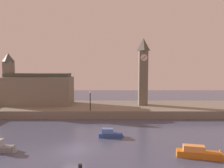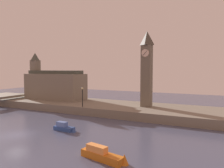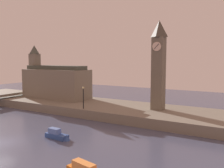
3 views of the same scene
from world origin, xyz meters
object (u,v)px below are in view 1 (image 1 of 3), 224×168
at_px(boat_tour_blue, 112,134).
at_px(clock_tower, 143,71).
at_px(parliament_hall, 36,89).
at_px(streetlamp, 90,98).
at_px(boat_patrol_orange, 202,153).
at_px(boat_cruiser_grey, 3,148).

bearing_deg(boat_tour_blue, clock_tower, 67.53).
bearing_deg(clock_tower, parliament_hall, 178.48).
bearing_deg(clock_tower, streetlamp, -152.10).
height_order(clock_tower, streetlamp, clock_tower).
xyz_separation_m(parliament_hall, boat_patrol_orange, (26.29, -23.23, -4.43)).
relative_size(clock_tower, streetlamp, 3.89).
bearing_deg(clock_tower, boat_tour_blue, -112.47).
bearing_deg(streetlamp, parliament_hall, 152.96).
xyz_separation_m(boat_patrol_orange, boat_cruiser_grey, (-22.43, 1.57, -0.01)).
relative_size(streetlamp, boat_patrol_orange, 0.69).
xyz_separation_m(boat_patrol_orange, boat_tour_blue, (-9.76, 6.49, -0.07)).
height_order(parliament_hall, streetlamp, parliament_hall).
relative_size(clock_tower, parliament_hall, 0.98).
relative_size(parliament_hall, streetlamp, 3.99).
distance_m(parliament_hall, streetlamp, 13.97).
bearing_deg(boat_tour_blue, parliament_hall, 134.65).
bearing_deg(boat_cruiser_grey, boat_patrol_orange, -4.02).
bearing_deg(parliament_hall, boat_tour_blue, -45.35).
bearing_deg(boat_tour_blue, boat_cruiser_grey, -158.79).
height_order(clock_tower, parliament_hall, clock_tower).
xyz_separation_m(clock_tower, parliament_hall, (-23.20, 0.62, -3.95)).
bearing_deg(boat_patrol_orange, clock_tower, 97.79).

